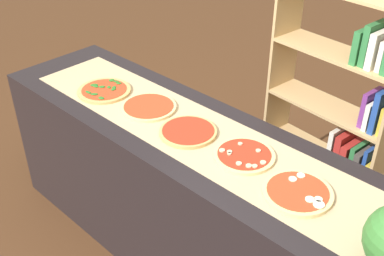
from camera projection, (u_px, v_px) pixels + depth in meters
ground_plane at (192, 255)px, 2.88m from camera, size 12.00×12.00×0.00m
counter at (192, 199)px, 2.63m from camera, size 2.56×0.67×0.90m
parchment_paper at (192, 131)px, 2.39m from camera, size 2.17×0.45×0.00m
pizza_spinach_0 at (104, 90)px, 2.74m from camera, size 0.31×0.31×0.02m
pizza_plain_1 at (149, 107)px, 2.58m from camera, size 0.31×0.31×0.02m
pizza_plain_2 at (188, 132)px, 2.37m from camera, size 0.29×0.29×0.02m
pizza_mushroom_3 at (244, 155)px, 2.20m from camera, size 0.29×0.29×0.02m
pizza_mozzarella_4 at (298, 193)px, 1.97m from camera, size 0.30×0.30×0.03m
bookshelf at (346, 120)px, 2.87m from camera, size 0.86×0.35×1.47m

